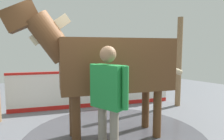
# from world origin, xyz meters

# --- Properties ---
(wet_patch) EXTENTS (3.58, 3.58, 0.00)m
(wet_patch) POSITION_xyz_m (-0.40, 0.06, 0.00)
(wet_patch) COLOR #4C4C54
(wet_patch) RESTS_ON ground
(barrier_wall) EXTENTS (4.46, 1.83, 1.09)m
(barrier_wall) POSITION_xyz_m (-1.17, -1.89, 0.50)
(barrier_wall) COLOR white
(barrier_wall) RESTS_ON ground
(roof_post_far) EXTENTS (0.16, 0.16, 2.63)m
(roof_post_far) POSITION_xyz_m (-3.22, -0.44, 1.32)
(roof_post_far) COLOR olive
(roof_post_far) RESTS_ON ground
(horse) EXTENTS (3.26, 1.66, 2.53)m
(horse) POSITION_xyz_m (-0.29, 0.02, 1.45)
(horse) COLOR brown
(horse) RESTS_ON ground
(handler) EXTENTS (0.33, 0.69, 1.77)m
(handler) POSITION_xyz_m (0.29, 0.77, 1.04)
(handler) COLOR #47331E
(handler) RESTS_ON ground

